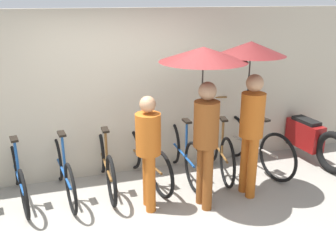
{
  "coord_description": "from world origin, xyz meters",
  "views": [
    {
      "loc": [
        -0.92,
        -3.72,
        2.66
      ],
      "look_at": [
        0.52,
        0.84,
        1.0
      ],
      "focal_mm": 40.0,
      "sensor_mm": 36.0,
      "label": 1
    }
  ],
  "objects_px": {
    "parked_bicycle_4": "(145,158)",
    "pedestrian_trailing": "(251,81)",
    "parked_bicycle_7": "(253,145)",
    "pedestrian_center": "(204,81)",
    "pedestrian_leading": "(148,146)",
    "parked_bicycle_6": "(219,148)",
    "motorcycle": "(304,136)",
    "parked_bicycle_5": "(182,152)",
    "parked_bicycle_1": "(18,175)",
    "parked_bicycle_2": "(63,170)",
    "parked_bicycle_3": "(105,163)"
  },
  "relations": [
    {
      "from": "parked_bicycle_7",
      "to": "parked_bicycle_1",
      "type": "bearing_deg",
      "value": 77.04
    },
    {
      "from": "parked_bicycle_2",
      "to": "parked_bicycle_3",
      "type": "bearing_deg",
      "value": -91.92
    },
    {
      "from": "parked_bicycle_4",
      "to": "pedestrian_trailing",
      "type": "height_order",
      "value": "pedestrian_trailing"
    },
    {
      "from": "motorcycle",
      "to": "parked_bicycle_3",
      "type": "bearing_deg",
      "value": 85.08
    },
    {
      "from": "parked_bicycle_2",
      "to": "parked_bicycle_7",
      "type": "bearing_deg",
      "value": -97.26
    },
    {
      "from": "parked_bicycle_3",
      "to": "pedestrian_leading",
      "type": "distance_m",
      "value": 1.03
    },
    {
      "from": "parked_bicycle_4",
      "to": "pedestrian_center",
      "type": "xyz_separation_m",
      "value": [
        0.56,
        -0.84,
        1.31
      ]
    },
    {
      "from": "parked_bicycle_4",
      "to": "pedestrian_center",
      "type": "distance_m",
      "value": 1.66
    },
    {
      "from": "parked_bicycle_7",
      "to": "pedestrian_center",
      "type": "bearing_deg",
      "value": 110.59
    },
    {
      "from": "parked_bicycle_7",
      "to": "pedestrian_leading",
      "type": "relative_size",
      "value": 1.18
    },
    {
      "from": "parked_bicycle_7",
      "to": "motorcycle",
      "type": "relative_size",
      "value": 0.92
    },
    {
      "from": "parked_bicycle_5",
      "to": "parked_bicycle_4",
      "type": "bearing_deg",
      "value": 91.92
    },
    {
      "from": "pedestrian_leading",
      "to": "parked_bicycle_1",
      "type": "bearing_deg",
      "value": 157.73
    },
    {
      "from": "parked_bicycle_4",
      "to": "pedestrian_trailing",
      "type": "bearing_deg",
      "value": -131.26
    },
    {
      "from": "parked_bicycle_2",
      "to": "pedestrian_center",
      "type": "relative_size",
      "value": 0.82
    },
    {
      "from": "parked_bicycle_2",
      "to": "parked_bicycle_5",
      "type": "distance_m",
      "value": 1.78
    },
    {
      "from": "pedestrian_center",
      "to": "pedestrian_leading",
      "type": "bearing_deg",
      "value": 169.02
    },
    {
      "from": "parked_bicycle_3",
      "to": "parked_bicycle_5",
      "type": "distance_m",
      "value": 1.19
    },
    {
      "from": "pedestrian_leading",
      "to": "parked_bicycle_2",
      "type": "bearing_deg",
      "value": 148.48
    },
    {
      "from": "motorcycle",
      "to": "parked_bicycle_4",
      "type": "bearing_deg",
      "value": 85.17
    },
    {
      "from": "parked_bicycle_5",
      "to": "pedestrian_trailing",
      "type": "height_order",
      "value": "pedestrian_trailing"
    },
    {
      "from": "pedestrian_center",
      "to": "parked_bicycle_4",
      "type": "bearing_deg",
      "value": 119.12
    },
    {
      "from": "parked_bicycle_7",
      "to": "pedestrian_center",
      "type": "relative_size",
      "value": 0.86
    },
    {
      "from": "parked_bicycle_6",
      "to": "motorcycle",
      "type": "relative_size",
      "value": 0.86
    },
    {
      "from": "pedestrian_center",
      "to": "parked_bicycle_6",
      "type": "bearing_deg",
      "value": 47.36
    },
    {
      "from": "parked_bicycle_5",
      "to": "pedestrian_leading",
      "type": "xyz_separation_m",
      "value": [
        -0.73,
        -0.78,
        0.5
      ]
    },
    {
      "from": "parked_bicycle_7",
      "to": "motorcycle",
      "type": "xyz_separation_m",
      "value": [
        1.04,
        0.08,
        -0.01
      ]
    },
    {
      "from": "parked_bicycle_3",
      "to": "parked_bicycle_6",
      "type": "distance_m",
      "value": 1.78
    },
    {
      "from": "parked_bicycle_1",
      "to": "parked_bicycle_6",
      "type": "height_order",
      "value": "parked_bicycle_6"
    },
    {
      "from": "parked_bicycle_7",
      "to": "parked_bicycle_5",
      "type": "bearing_deg",
      "value": 74.32
    },
    {
      "from": "parked_bicycle_2",
      "to": "parked_bicycle_6",
      "type": "height_order",
      "value": "parked_bicycle_6"
    },
    {
      "from": "pedestrian_leading",
      "to": "pedestrian_trailing",
      "type": "bearing_deg",
      "value": 3.23
    },
    {
      "from": "parked_bicycle_5",
      "to": "parked_bicycle_6",
      "type": "relative_size",
      "value": 1.04
    },
    {
      "from": "parked_bicycle_5",
      "to": "motorcycle",
      "type": "bearing_deg",
      "value": -89.37
    },
    {
      "from": "pedestrian_leading",
      "to": "parked_bicycle_6",
      "type": "bearing_deg",
      "value": 31.03
    },
    {
      "from": "parked_bicycle_1",
      "to": "pedestrian_trailing",
      "type": "distance_m",
      "value": 3.38
    },
    {
      "from": "parked_bicycle_6",
      "to": "motorcycle",
      "type": "bearing_deg",
      "value": -77.32
    },
    {
      "from": "parked_bicycle_3",
      "to": "motorcycle",
      "type": "bearing_deg",
      "value": -89.38
    },
    {
      "from": "parked_bicycle_2",
      "to": "parked_bicycle_6",
      "type": "relative_size",
      "value": 1.01
    },
    {
      "from": "parked_bicycle_5",
      "to": "motorcycle",
      "type": "xyz_separation_m",
      "value": [
        2.23,
        0.01,
        0.0
      ]
    },
    {
      "from": "parked_bicycle_1",
      "to": "parked_bicycle_6",
      "type": "distance_m",
      "value": 2.97
    },
    {
      "from": "parked_bicycle_3",
      "to": "motorcycle",
      "type": "height_order",
      "value": "parked_bicycle_3"
    },
    {
      "from": "pedestrian_trailing",
      "to": "motorcycle",
      "type": "distance_m",
      "value": 2.12
    },
    {
      "from": "parked_bicycle_2",
      "to": "parked_bicycle_6",
      "type": "distance_m",
      "value": 2.38
    },
    {
      "from": "parked_bicycle_7",
      "to": "pedestrian_trailing",
      "type": "distance_m",
      "value": 1.49
    },
    {
      "from": "parked_bicycle_5",
      "to": "pedestrian_center",
      "type": "bearing_deg",
      "value": 178.03
    },
    {
      "from": "parked_bicycle_3",
      "to": "pedestrian_trailing",
      "type": "distance_m",
      "value": 2.35
    },
    {
      "from": "parked_bicycle_2",
      "to": "parked_bicycle_6",
      "type": "bearing_deg",
      "value": -96.83
    },
    {
      "from": "pedestrian_center",
      "to": "motorcycle",
      "type": "height_order",
      "value": "pedestrian_center"
    },
    {
      "from": "parked_bicycle_1",
      "to": "parked_bicycle_3",
      "type": "bearing_deg",
      "value": -100.16
    }
  ]
}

